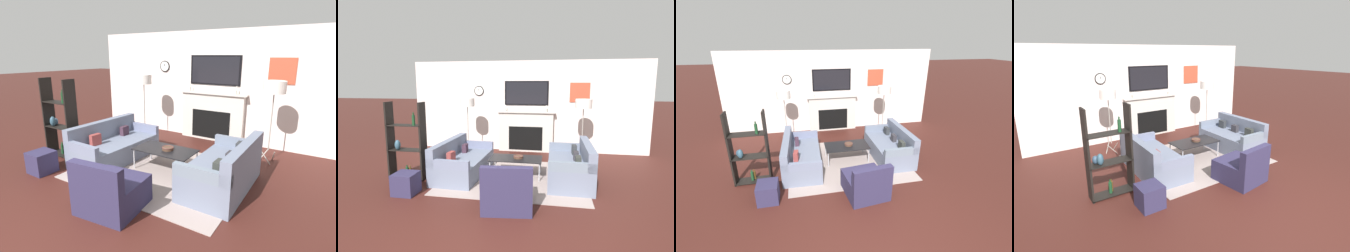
# 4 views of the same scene
# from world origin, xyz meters

# --- Properties ---
(ground_plane) EXTENTS (60.00, 60.00, 0.00)m
(ground_plane) POSITION_xyz_m (0.00, 0.00, 0.00)
(ground_plane) COLOR #3F1A15
(fireplace_wall) EXTENTS (7.05, 0.28, 2.70)m
(fireplace_wall) POSITION_xyz_m (0.00, 5.09, 1.22)
(fireplace_wall) COLOR silver
(fireplace_wall) RESTS_ON ground_plane
(area_rug) EXTENTS (3.00, 2.46, 0.01)m
(area_rug) POSITION_xyz_m (0.00, 2.70, 0.01)
(area_rug) COLOR gray
(area_rug) RESTS_ON ground_plane
(couch_left) EXTENTS (0.94, 1.85, 0.78)m
(couch_left) POSITION_xyz_m (-1.20, 2.71, 0.27)
(couch_left) COLOR slate
(couch_left) RESTS_ON ground_plane
(couch_right) EXTENTS (0.86, 1.67, 0.82)m
(couch_right) POSITION_xyz_m (1.20, 2.70, 0.30)
(couch_right) COLOR slate
(couch_right) RESTS_ON ground_plane
(armchair) EXTENTS (0.89, 0.91, 0.79)m
(armchair) POSITION_xyz_m (0.08, 1.30, 0.26)
(armchair) COLOR #2C2747
(armchair) RESTS_ON ground_plane
(coffee_table) EXTENTS (1.13, 0.62, 0.41)m
(coffee_table) POSITION_xyz_m (0.01, 2.79, 0.39)
(coffee_table) COLOR black
(coffee_table) RESTS_ON ground_plane
(decorative_bowl) EXTENTS (0.22, 0.22, 0.06)m
(decorative_bowl) POSITION_xyz_m (0.06, 2.80, 0.44)
(decorative_bowl) COLOR #4E3425
(decorative_bowl) RESTS_ON coffee_table
(floor_lamp_left) EXTENTS (0.39, 0.39, 1.64)m
(floor_lamp_left) POSITION_xyz_m (-1.56, 4.24, 1.49)
(floor_lamp_left) COLOR #9E998E
(floor_lamp_left) RESTS_ON ground_plane
(floor_lamp_right) EXTENTS (0.42, 0.42, 1.65)m
(floor_lamp_right) POSITION_xyz_m (1.56, 4.24, 1.50)
(floor_lamp_right) COLOR #9E998E
(floor_lamp_right) RESTS_ON ground_plane
(shelf_unit) EXTENTS (0.79, 0.28, 1.66)m
(shelf_unit) POSITION_xyz_m (-2.28, 2.25, 0.76)
(shelf_unit) COLOR black
(shelf_unit) RESTS_ON ground_plane
(ottoman) EXTENTS (0.41, 0.41, 0.40)m
(ottoman) POSITION_xyz_m (-1.87, 1.50, 0.20)
(ottoman) COLOR #2C2747
(ottoman) RESTS_ON ground_plane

